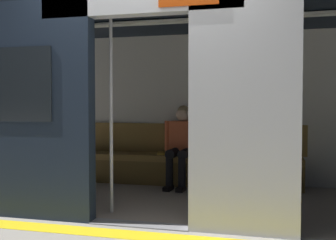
% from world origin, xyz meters
% --- Properties ---
extents(ground_plane, '(60.00, 60.00, 0.00)m').
position_xyz_m(ground_plane, '(0.00, 0.00, 0.00)').
color(ground_plane, gray).
extents(platform_edge_strip, '(8.00, 0.24, 0.01)m').
position_xyz_m(platform_edge_strip, '(0.00, 0.30, 0.00)').
color(platform_edge_strip, yellow).
rests_on(platform_edge_strip, ground_plane).
extents(train_car, '(6.40, 2.51, 2.36)m').
position_xyz_m(train_car, '(0.07, -1.09, 1.53)').
color(train_car, silver).
rests_on(train_car, ground_plane).
extents(bench_seat, '(3.39, 0.44, 0.44)m').
position_xyz_m(bench_seat, '(0.00, -2.00, 0.34)').
color(bench_seat, olive).
rests_on(bench_seat, ground_plane).
extents(person_seated, '(0.55, 0.69, 1.17)m').
position_xyz_m(person_seated, '(-0.01, -1.94, 0.66)').
color(person_seated, '#CC5933').
rests_on(person_seated, ground_plane).
extents(handbag, '(0.26, 0.15, 0.17)m').
position_xyz_m(handbag, '(-0.36, -2.03, 0.52)').
color(handbag, maroon).
rests_on(handbag, bench_seat).
extents(book, '(0.19, 0.25, 0.03)m').
position_xyz_m(book, '(0.31, -2.05, 0.45)').
color(book, gold).
rests_on(book, bench_seat).
extents(grab_pole_door, '(0.04, 0.04, 2.22)m').
position_xyz_m(grab_pole_door, '(0.44, -0.36, 1.11)').
color(grab_pole_door, silver).
rests_on(grab_pole_door, ground_plane).
extents(grab_pole_far, '(0.04, 0.04, 2.22)m').
position_xyz_m(grab_pole_far, '(-0.44, -0.42, 1.11)').
color(grab_pole_far, silver).
rests_on(grab_pole_far, ground_plane).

